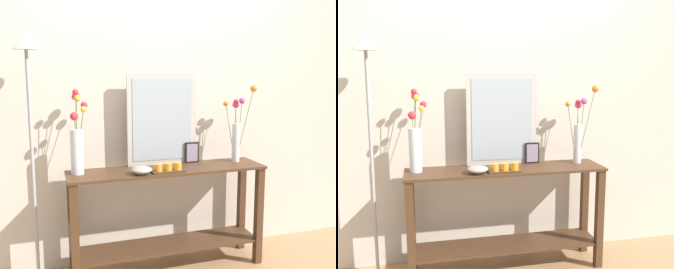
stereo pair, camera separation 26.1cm
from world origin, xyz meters
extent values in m
cube|color=#A87F56|center=(0.00, 0.00, -0.01)|extent=(7.00, 6.00, 0.02)
cube|color=beige|center=(0.00, 0.30, 1.35)|extent=(6.40, 0.08, 2.70)
cube|color=#472D1C|center=(0.00, 0.00, 0.80)|extent=(1.51, 0.36, 0.02)
cube|color=#472D1C|center=(0.00, 0.00, 0.19)|extent=(1.45, 0.32, 0.02)
cube|color=#472D1C|center=(-0.72, -0.14, 0.39)|extent=(0.06, 0.06, 0.79)
cube|color=#472D1C|center=(0.72, -0.14, 0.39)|extent=(0.06, 0.06, 0.79)
cube|color=#472D1C|center=(-0.72, 0.14, 0.39)|extent=(0.06, 0.06, 0.79)
cube|color=#472D1C|center=(0.72, 0.14, 0.39)|extent=(0.06, 0.06, 0.79)
cube|color=#B7B2AD|center=(0.00, 0.15, 1.16)|extent=(0.56, 0.03, 0.71)
cube|color=#9EADB7|center=(0.00, 0.14, 1.16)|extent=(0.48, 0.00, 0.63)
cylinder|color=silver|center=(-0.67, 0.04, 0.97)|extent=(0.09, 0.09, 0.32)
cylinder|color=#4C753D|center=(-0.64, 0.09, 1.06)|extent=(0.08, 0.11, 0.47)
sphere|color=red|center=(-0.60, 0.14, 1.29)|extent=(0.05, 0.05, 0.05)
cylinder|color=#4C753D|center=(-0.66, 0.08, 1.08)|extent=(0.04, 0.06, 0.52)
sphere|color=yellow|center=(-0.65, 0.10, 1.34)|extent=(0.05, 0.05, 0.05)
cylinder|color=#4C753D|center=(-0.65, 0.05, 1.05)|extent=(0.08, 0.02, 0.44)
sphere|color=yellow|center=(-0.61, 0.04, 1.27)|extent=(0.04, 0.04, 0.04)
cylinder|color=#4C753D|center=(-0.66, 0.09, 1.09)|extent=(0.03, 0.12, 0.53)
sphere|color=red|center=(-0.65, 0.14, 1.35)|extent=(0.06, 0.06, 0.06)
cylinder|color=#4C753D|center=(-0.66, 0.05, 1.11)|extent=(0.01, 0.03, 0.56)
sphere|color=red|center=(-0.66, 0.06, 1.39)|extent=(0.04, 0.04, 0.04)
cylinder|color=#4C753D|center=(-0.67, 0.03, 1.02)|extent=(0.02, 0.01, 0.40)
sphere|color=red|center=(-0.68, 0.02, 1.22)|extent=(0.06, 0.06, 0.06)
cylinder|color=silver|center=(0.60, 0.06, 0.96)|extent=(0.06, 0.06, 0.31)
cylinder|color=#4C753D|center=(0.61, 0.08, 1.06)|extent=(0.01, 0.05, 0.47)
sphere|color=red|center=(0.61, 0.10, 1.29)|extent=(0.04, 0.04, 0.04)
cylinder|color=#4C753D|center=(0.63, 0.05, 1.06)|extent=(0.04, 0.01, 0.48)
sphere|color=#B24CB7|center=(0.64, 0.05, 1.30)|extent=(0.05, 0.05, 0.05)
cylinder|color=#4C753D|center=(0.56, 0.10, 1.05)|extent=(0.05, 0.08, 0.45)
sphere|color=orange|center=(0.54, 0.13, 1.28)|extent=(0.04, 0.04, 0.04)
cylinder|color=#4C753D|center=(0.65, 0.01, 1.11)|extent=(0.09, 0.10, 0.58)
sphere|color=orange|center=(0.69, -0.04, 1.40)|extent=(0.05, 0.05, 0.05)
cylinder|color=#4C753D|center=(0.61, 0.09, 1.05)|extent=(0.04, 0.07, 0.44)
sphere|color=#EA4275|center=(0.62, 0.12, 1.27)|extent=(0.06, 0.06, 0.06)
cube|color=#472D1C|center=(-0.03, -0.11, 0.81)|extent=(0.24, 0.09, 0.01)
cylinder|color=orange|center=(-0.11, -0.11, 0.84)|extent=(0.06, 0.06, 0.05)
cylinder|color=orange|center=(-0.03, -0.11, 0.84)|extent=(0.06, 0.06, 0.05)
cylinder|color=orange|center=(0.04, -0.11, 0.84)|extent=(0.06, 0.06, 0.05)
cube|color=black|center=(0.24, 0.12, 0.89)|extent=(0.12, 0.01, 0.17)
cube|color=gray|center=(0.24, 0.12, 0.89)|extent=(0.09, 0.00, 0.14)
cylinder|color=#9E9389|center=(-0.23, -0.10, 0.81)|extent=(0.06, 0.06, 0.01)
ellipsoid|color=#9E9389|center=(-0.23, -0.10, 0.84)|extent=(0.15, 0.15, 0.05)
cylinder|color=#9E9EA3|center=(-0.97, 0.02, 0.85)|extent=(0.02, 0.02, 1.65)
cone|color=beige|center=(-0.97, 0.02, 1.72)|extent=(0.18, 0.18, 0.10)
camera|label=1|loc=(-0.87, -2.68, 1.51)|focal=40.80mm
camera|label=2|loc=(-0.62, -2.75, 1.51)|focal=40.80mm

